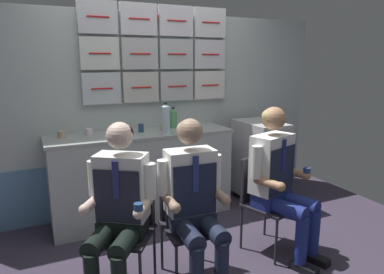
{
  "coord_description": "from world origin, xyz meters",
  "views": [
    {
      "loc": [
        -1.24,
        -2.31,
        1.65
      ],
      "look_at": [
        -0.1,
        0.13,
        1.06
      ],
      "focal_mm": 32.58,
      "sensor_mm": 36.0,
      "label": 1
    }
  ],
  "objects_px": {
    "crew_member_center": "(194,198)",
    "service_trolley": "(260,160)",
    "crew_member_left": "(118,205)",
    "folding_chair_near_trolley": "(263,193)",
    "sparkling_bottle_green": "(166,119)",
    "folding_chair_left": "(127,218)",
    "folding_chair_center": "(187,212)",
    "crew_member_near_trolley": "(279,175)",
    "paper_cup_blue": "(163,127)"
  },
  "relations": [
    {
      "from": "crew_member_center",
      "to": "crew_member_near_trolley",
      "type": "xyz_separation_m",
      "value": [
        0.83,
        0.09,
        0.02
      ]
    },
    {
      "from": "sparkling_bottle_green",
      "to": "paper_cup_blue",
      "type": "xyz_separation_m",
      "value": [
        0.04,
        0.2,
        -0.12
      ]
    },
    {
      "from": "sparkling_bottle_green",
      "to": "paper_cup_blue",
      "type": "bearing_deg",
      "value": 77.31
    },
    {
      "from": "folding_chair_left",
      "to": "paper_cup_blue",
      "type": "xyz_separation_m",
      "value": [
        0.68,
        1.04,
        0.46
      ]
    },
    {
      "from": "folding_chair_center",
      "to": "paper_cup_blue",
      "type": "xyz_separation_m",
      "value": [
        0.24,
        1.13,
        0.46
      ]
    },
    {
      "from": "crew_member_center",
      "to": "service_trolley",
      "type": "bearing_deg",
      "value": 38.48
    },
    {
      "from": "crew_member_near_trolley",
      "to": "paper_cup_blue",
      "type": "distance_m",
      "value": 1.36
    },
    {
      "from": "folding_chair_left",
      "to": "folding_chair_center",
      "type": "xyz_separation_m",
      "value": [
        0.44,
        -0.09,
        0.0
      ]
    },
    {
      "from": "sparkling_bottle_green",
      "to": "folding_chair_near_trolley",
      "type": "bearing_deg",
      "value": -55.56
    },
    {
      "from": "service_trolley",
      "to": "paper_cup_blue",
      "type": "height_order",
      "value": "paper_cup_blue"
    },
    {
      "from": "folding_chair_left",
      "to": "sparkling_bottle_green",
      "type": "height_order",
      "value": "sparkling_bottle_green"
    },
    {
      "from": "folding_chair_center",
      "to": "sparkling_bottle_green",
      "type": "height_order",
      "value": "sparkling_bottle_green"
    },
    {
      "from": "crew_member_left",
      "to": "folding_chair_near_trolley",
      "type": "xyz_separation_m",
      "value": [
        1.31,
        0.12,
        -0.18
      ]
    },
    {
      "from": "service_trolley",
      "to": "folding_chair_center",
      "type": "distance_m",
      "value": 1.64
    },
    {
      "from": "folding_chair_center",
      "to": "crew_member_near_trolley",
      "type": "xyz_separation_m",
      "value": [
        0.82,
        -0.07,
        0.2
      ]
    },
    {
      "from": "crew_member_center",
      "to": "folding_chair_near_trolley",
      "type": "xyz_separation_m",
      "value": [
        0.79,
        0.24,
        -0.18
      ]
    },
    {
      "from": "crew_member_left",
      "to": "folding_chair_left",
      "type": "bearing_deg",
      "value": 55.89
    },
    {
      "from": "crew_member_center",
      "to": "folding_chair_near_trolley",
      "type": "relative_size",
      "value": 1.51
    },
    {
      "from": "folding_chair_near_trolley",
      "to": "sparkling_bottle_green",
      "type": "distance_m",
      "value": 1.18
    },
    {
      "from": "service_trolley",
      "to": "folding_chair_near_trolley",
      "type": "bearing_deg",
      "value": -124.35
    },
    {
      "from": "sparkling_bottle_green",
      "to": "paper_cup_blue",
      "type": "distance_m",
      "value": 0.24
    },
    {
      "from": "service_trolley",
      "to": "crew_member_left",
      "type": "bearing_deg",
      "value": -152.83
    },
    {
      "from": "crew_member_left",
      "to": "folding_chair_center",
      "type": "height_order",
      "value": "crew_member_left"
    },
    {
      "from": "crew_member_left",
      "to": "crew_member_center",
      "type": "height_order",
      "value": "crew_member_center"
    },
    {
      "from": "crew_member_left",
      "to": "crew_member_center",
      "type": "xyz_separation_m",
      "value": [
        0.52,
        -0.12,
        0.0
      ]
    },
    {
      "from": "folding_chair_left",
      "to": "crew_member_near_trolley",
      "type": "height_order",
      "value": "crew_member_near_trolley"
    },
    {
      "from": "folding_chair_near_trolley",
      "to": "paper_cup_blue",
      "type": "bearing_deg",
      "value": 117.14
    },
    {
      "from": "folding_chair_center",
      "to": "crew_member_near_trolley",
      "type": "distance_m",
      "value": 0.85
    },
    {
      "from": "service_trolley",
      "to": "folding_chair_center",
      "type": "height_order",
      "value": "service_trolley"
    },
    {
      "from": "service_trolley",
      "to": "crew_member_near_trolley",
      "type": "distance_m",
      "value": 1.15
    },
    {
      "from": "crew_member_left",
      "to": "crew_member_near_trolley",
      "type": "xyz_separation_m",
      "value": [
        1.36,
        -0.03,
        0.02
      ]
    },
    {
      "from": "service_trolley",
      "to": "folding_chair_center",
      "type": "relative_size",
      "value": 1.17
    },
    {
      "from": "folding_chair_left",
      "to": "crew_member_near_trolley",
      "type": "distance_m",
      "value": 1.3
    },
    {
      "from": "folding_chair_center",
      "to": "paper_cup_blue",
      "type": "distance_m",
      "value": 1.24
    },
    {
      "from": "folding_chair_near_trolley",
      "to": "crew_member_center",
      "type": "bearing_deg",
      "value": -163.28
    },
    {
      "from": "crew_member_left",
      "to": "crew_member_near_trolley",
      "type": "bearing_deg",
      "value": -1.23
    },
    {
      "from": "folding_chair_left",
      "to": "crew_member_left",
      "type": "relative_size",
      "value": 0.66
    },
    {
      "from": "crew_member_left",
      "to": "paper_cup_blue",
      "type": "distance_m",
      "value": 1.43
    },
    {
      "from": "crew_member_left",
      "to": "crew_member_center",
      "type": "bearing_deg",
      "value": -12.49
    },
    {
      "from": "service_trolley",
      "to": "crew_member_near_trolley",
      "type": "height_order",
      "value": "crew_member_near_trolley"
    },
    {
      "from": "folding_chair_center",
      "to": "folding_chair_near_trolley",
      "type": "height_order",
      "value": "same"
    },
    {
      "from": "sparkling_bottle_green",
      "to": "paper_cup_blue",
      "type": "height_order",
      "value": "sparkling_bottle_green"
    },
    {
      "from": "paper_cup_blue",
      "to": "crew_member_left",
      "type": "bearing_deg",
      "value": -123.43
    },
    {
      "from": "crew_member_near_trolley",
      "to": "paper_cup_blue",
      "type": "bearing_deg",
      "value": 116.1
    },
    {
      "from": "paper_cup_blue",
      "to": "service_trolley",
      "type": "bearing_deg",
      "value": -10.06
    },
    {
      "from": "folding_chair_left",
      "to": "folding_chair_center",
      "type": "bearing_deg",
      "value": -11.41
    },
    {
      "from": "service_trolley",
      "to": "crew_member_left",
      "type": "xyz_separation_m",
      "value": [
        -1.89,
        -0.97,
        0.16
      ]
    },
    {
      "from": "folding_chair_near_trolley",
      "to": "sparkling_bottle_green",
      "type": "relative_size",
      "value": 2.56
    },
    {
      "from": "folding_chair_near_trolley",
      "to": "crew_member_near_trolley",
      "type": "height_order",
      "value": "crew_member_near_trolley"
    },
    {
      "from": "crew_member_left",
      "to": "folding_chair_center",
      "type": "xyz_separation_m",
      "value": [
        0.53,
        0.04,
        -0.18
      ]
    }
  ]
}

